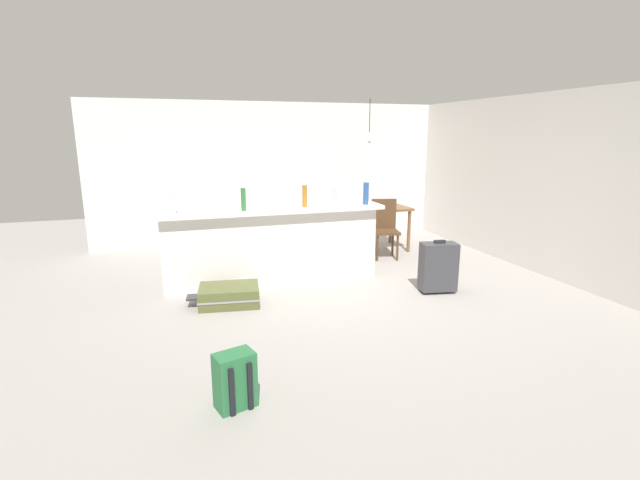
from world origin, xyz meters
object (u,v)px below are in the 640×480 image
object	(u,v)px
bottle_amber	(305,196)
dining_chair_near_partition	(385,226)
bottle_blue	(366,194)
dining_table	(374,212)
pendant_lamp	(369,136)
bottle_green	(243,200)
suitcase_upright_charcoal	(438,267)
grocery_bag	(345,197)
backpack_green	(235,381)
bottle_clear	(173,202)
suitcase_flat_olive	(229,295)

from	to	relation	value
bottle_amber	dining_chair_near_partition	bearing A→B (deg)	27.31
bottle_blue	dining_table	size ratio (longest dim) A/B	0.27
dining_chair_near_partition	pendant_lamp	xyz separation A→B (m)	(-0.04, 0.59, 1.39)
bottle_green	suitcase_upright_charcoal	bearing A→B (deg)	-21.25
grocery_bag	pendant_lamp	bearing A→B (deg)	55.27
backpack_green	bottle_clear	bearing A→B (deg)	97.48
bottle_amber	suitcase_upright_charcoal	distance (m)	1.92
bottle_blue	pendant_lamp	distance (m)	1.73
bottle_green	grocery_bag	xyz separation A→B (m)	(1.37, 0.09, -0.03)
dining_chair_near_partition	backpack_green	bearing A→B (deg)	-129.57
dining_chair_near_partition	backpack_green	distance (m)	4.48
bottle_amber	suitcase_flat_olive	bearing A→B (deg)	-152.52
bottle_green	bottle_amber	size ratio (longest dim) A/B	0.99
grocery_bag	dining_chair_near_partition	size ratio (longest dim) A/B	0.28
bottle_amber	backpack_green	world-z (taller)	bottle_amber
bottle_green	suitcase_flat_olive	world-z (taller)	bottle_green
suitcase_flat_olive	suitcase_upright_charcoal	size ratio (longest dim) A/B	1.29
bottle_clear	backpack_green	xyz separation A→B (m)	(0.35, -2.65, -0.95)
backpack_green	bottle_green	bearing A→B (deg)	79.32
bottle_blue	dining_table	distance (m)	1.62
dining_table	pendant_lamp	size ratio (longest dim) A/B	1.54
bottle_amber	bottle_clear	bearing A→B (deg)	179.80
grocery_bag	suitcase_upright_charcoal	bearing A→B (deg)	-47.55
bottle_amber	dining_table	distance (m)	2.13
bottle_clear	pendant_lamp	size ratio (longest dim) A/B	0.39
suitcase_flat_olive	suitcase_upright_charcoal	bearing A→B (deg)	-8.22
pendant_lamp	suitcase_flat_olive	bearing A→B (deg)	-142.99
grocery_bag	suitcase_flat_olive	bearing A→B (deg)	-160.04
grocery_bag	pendant_lamp	world-z (taller)	pendant_lamp
bottle_amber	suitcase_upright_charcoal	world-z (taller)	bottle_amber
pendant_lamp	backpack_green	world-z (taller)	pendant_lamp
bottle_clear	bottle_blue	size ratio (longest dim) A/B	0.93
bottle_clear	backpack_green	world-z (taller)	bottle_clear
grocery_bag	dining_table	xyz separation A→B (m)	(1.03, 1.28, -0.47)
bottle_clear	dining_chair_near_partition	distance (m)	3.35
bottle_blue	suitcase_upright_charcoal	bearing A→B (deg)	-56.19
bottle_clear	dining_chair_near_partition	world-z (taller)	bottle_clear
bottle_clear	pendant_lamp	bearing A→B (deg)	23.77
pendant_lamp	backpack_green	bearing A→B (deg)	-124.79
bottle_green	bottle_blue	distance (m)	1.66
bottle_green	grocery_bag	distance (m)	1.38
suitcase_upright_charcoal	backpack_green	size ratio (longest dim) A/B	1.60
dining_table	bottle_clear	bearing A→B (deg)	-157.98
suitcase_upright_charcoal	bottle_clear	bearing A→B (deg)	163.12
suitcase_upright_charcoal	dining_table	bearing A→B (deg)	86.35
grocery_bag	backpack_green	bearing A→B (deg)	-124.81
grocery_bag	bottle_clear	bearing A→B (deg)	-179.20
bottle_clear	pendant_lamp	world-z (taller)	pendant_lamp
dining_table	suitcase_flat_olive	size ratio (longest dim) A/B	1.27
pendant_lamp	suitcase_upright_charcoal	distance (m)	2.81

